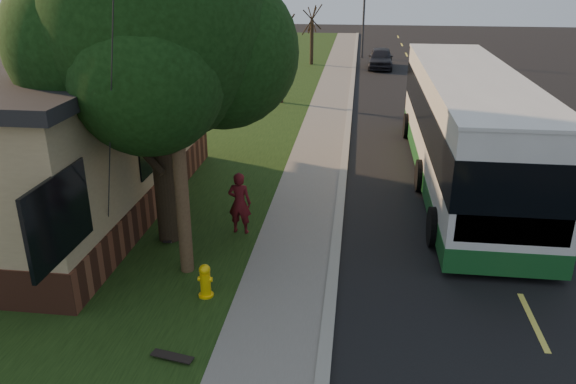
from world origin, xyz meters
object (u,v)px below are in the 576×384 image
object	(u,v)px
leafy_tree	(156,30)
transit_bus	(466,125)
fire_hydrant	(205,281)
skateboard_main	(169,235)
skateboard_spare	(172,357)
bare_tree_far	(312,36)
distant_car	(381,58)
skateboarder	(240,203)
utility_pole	(172,68)
bare_tree_near	(281,61)
dumpster	(36,212)
traffic_signal	(364,14)

from	to	relation	value
leafy_tree	transit_bus	world-z (taller)	leafy_tree
fire_hydrant	leafy_tree	world-z (taller)	leafy_tree
skateboard_main	skateboard_spare	size ratio (longest dim) A/B	1.06
bare_tree_far	distant_car	xyz separation A→B (m)	(4.76, -0.59, -1.32)
fire_hydrant	leafy_tree	bearing A→B (deg)	120.67
leafy_tree	skateboarder	distance (m)	4.61
utility_pole	skateboard_spare	distance (m)	5.49
fire_hydrant	skateboard_spare	distance (m)	2.10
bare_tree_far	distant_car	bearing A→B (deg)	-7.02
fire_hydrant	bare_tree_near	size ratio (longest dim) A/B	0.17
transit_bus	skateboarder	distance (m)	7.94
dumpster	fire_hydrant	bearing A→B (deg)	-24.94
skateboard_main	skateboard_spare	xyz separation A→B (m)	(1.57, -4.61, -0.00)
skateboarder	skateboard_main	xyz separation A→B (m)	(-1.73, -0.55, -0.76)
traffic_signal	bare_tree_near	bearing A→B (deg)	-104.04
transit_bus	skateboarder	bearing A→B (deg)	-142.65
skateboarder	dumpster	bearing A→B (deg)	11.98
traffic_signal	skateboarder	bearing A→B (deg)	-95.54
skateboard_spare	leafy_tree	bearing A→B (deg)	107.75
dumpster	transit_bus	bearing A→B (deg)	25.80
leafy_tree	fire_hydrant	bearing A→B (deg)	-59.33
skateboard_main	dumpster	distance (m)	3.46
skateboarder	skateboard_main	bearing A→B (deg)	21.34
skateboard_main	bare_tree_far	bearing A→B (deg)	87.43
transit_bus	fire_hydrant	bearing A→B (deg)	-129.00
bare_tree_far	traffic_signal	size ratio (longest dim) A/B	0.73
transit_bus	skateboard_spare	distance (m)	11.96
utility_pole	traffic_signal	size ratio (longest dim) A/B	1.65
leafy_tree	bare_tree_far	size ratio (longest dim) A/B	1.94
fire_hydrant	bare_tree_far	xyz separation A→B (m)	(-0.40, 30.00, 1.57)
bare_tree_far	transit_bus	distance (m)	23.15
traffic_signal	skateboard_spare	world-z (taller)	traffic_signal
bare_tree_near	traffic_signal	bearing A→B (deg)	75.96
bare_tree_near	skateboard_spare	xyz separation A→B (m)	(0.84, -20.08, -2.03)
skateboarder	dumpster	xyz separation A→B (m)	(-5.14, -0.73, -0.23)
leafy_tree	skateboard_spare	bearing A→B (deg)	-72.25
bare_tree_far	skateboard_main	size ratio (longest dim) A/B	4.75
traffic_signal	leafy_tree	bearing A→B (deg)	-98.47
bare_tree_far	leafy_tree	bearing A→B (deg)	-92.45
fire_hydrant	utility_pole	xyz separation A→B (m)	(-0.71, 0.99, 4.20)
fire_hydrant	transit_bus	xyz separation A→B (m)	(6.36, 7.86, 1.44)
utility_pole	dumpster	size ratio (longest dim) A/B	5.44
fire_hydrant	skateboard_main	world-z (taller)	fire_hydrant
traffic_signal	skateboard_main	xyz separation A→B (m)	(-4.73, -31.47, -3.04)
bare_tree_near	skateboard_spare	world-z (taller)	bare_tree_near
bare_tree_far	skateboard_main	xyz separation A→B (m)	(-1.23, -27.47, -1.88)
distant_car	bare_tree_near	bearing A→B (deg)	-112.81
bare_tree_far	skateboard_spare	xyz separation A→B (m)	(0.34, -32.08, -1.88)
traffic_signal	skateboard_main	bearing A→B (deg)	-98.55
skateboarder	skateboard_spare	distance (m)	5.21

